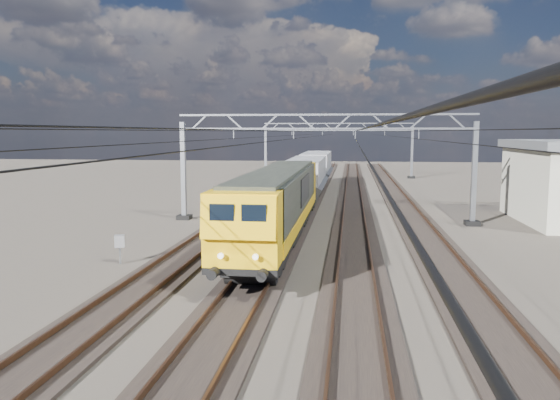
# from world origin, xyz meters

# --- Properties ---
(ground) EXTENTS (160.00, 160.00, 0.00)m
(ground) POSITION_xyz_m (0.00, 0.00, 0.00)
(ground) COLOR #2B2620
(ground) RESTS_ON ground
(track_outer_west) EXTENTS (2.60, 140.00, 0.30)m
(track_outer_west) POSITION_xyz_m (-6.00, 0.00, 0.07)
(track_outer_west) COLOR black
(track_outer_west) RESTS_ON ground
(track_loco) EXTENTS (2.60, 140.00, 0.30)m
(track_loco) POSITION_xyz_m (-2.00, 0.00, 0.07)
(track_loco) COLOR black
(track_loco) RESTS_ON ground
(track_inner_east) EXTENTS (2.60, 140.00, 0.30)m
(track_inner_east) POSITION_xyz_m (2.00, 0.00, 0.07)
(track_inner_east) COLOR black
(track_inner_east) RESTS_ON ground
(track_outer_east) EXTENTS (2.60, 140.00, 0.30)m
(track_outer_east) POSITION_xyz_m (6.00, 0.00, 0.07)
(track_outer_east) COLOR black
(track_outer_east) RESTS_ON ground
(catenary_gantry_mid) EXTENTS (19.90, 0.90, 7.11)m
(catenary_gantry_mid) POSITION_xyz_m (0.00, 4.00, 3.91)
(catenary_gantry_mid) COLOR #90969E
(catenary_gantry_mid) RESTS_ON ground
(catenary_gantry_far) EXTENTS (19.90, 0.90, 7.11)m
(catenary_gantry_far) POSITION_xyz_m (0.00, 40.00, 3.91)
(catenary_gantry_far) COLOR #90969E
(catenary_gantry_far) RESTS_ON ground
(overhead_wires) EXTENTS (12.03, 140.00, 0.53)m
(overhead_wires) POSITION_xyz_m (0.00, 8.00, 5.75)
(overhead_wires) COLOR black
(overhead_wires) RESTS_ON ground
(locomotive) EXTENTS (2.76, 21.10, 3.62)m
(locomotive) POSITION_xyz_m (-2.00, -3.76, 2.33)
(locomotive) COLOR black
(locomotive) RESTS_ON ground
(hopper_wagon_lead) EXTENTS (3.38, 13.00, 3.25)m
(hopper_wagon_lead) POSITION_xyz_m (-2.00, 13.93, 2.23)
(hopper_wagon_lead) COLOR black
(hopper_wagon_lead) RESTS_ON ground
(hopper_wagon_mid) EXTENTS (3.38, 13.00, 3.25)m
(hopper_wagon_mid) POSITION_xyz_m (-2.00, 28.13, 2.23)
(hopper_wagon_mid) COLOR black
(hopper_wagon_mid) RESTS_ON ground
(trackside_cabinet) EXTENTS (0.53, 0.47, 1.32)m
(trackside_cabinet) POSITION_xyz_m (-8.55, -8.69, 1.00)
(trackside_cabinet) COLOR #90969E
(trackside_cabinet) RESTS_ON ground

